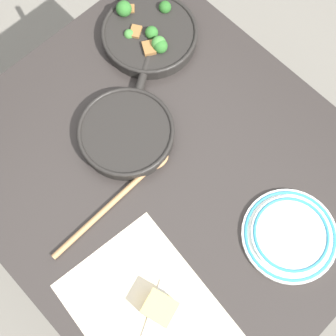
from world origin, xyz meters
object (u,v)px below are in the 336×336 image
object	(u,v)px
skillet_broccoli	(149,33)
skillet_eggs	(127,132)
dinner_plate_stack	(290,235)
cheese_block	(160,308)
wooden_spoon	(125,191)

from	to	relation	value
skillet_broccoli	skillet_eggs	distance (m)	0.32
dinner_plate_stack	skillet_eggs	bearing A→B (deg)	-167.48
cheese_block	skillet_broccoli	bearing A→B (deg)	138.98
skillet_eggs	wooden_spoon	world-z (taller)	skillet_eggs
skillet_eggs	dinner_plate_stack	xyz separation A→B (m)	(0.49, 0.11, -0.01)
cheese_block	dinner_plate_stack	distance (m)	0.37
cheese_block	wooden_spoon	bearing A→B (deg)	153.48
dinner_plate_stack	skillet_broccoli	bearing A→B (deg)	167.62
skillet_eggs	wooden_spoon	size ratio (longest dim) A/B	0.85
skillet_broccoli	cheese_block	distance (m)	0.77
skillet_broccoli	dinner_plate_stack	xyz separation A→B (m)	(0.67, -0.15, -0.01)
skillet_broccoli	wooden_spoon	size ratio (longest dim) A/B	0.99
skillet_broccoli	dinner_plate_stack	world-z (taller)	skillet_broccoli
skillet_eggs	cheese_block	size ratio (longest dim) A/B	3.93
skillet_eggs	wooden_spoon	distance (m)	0.16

